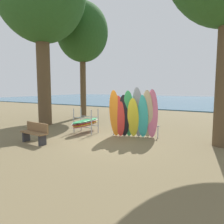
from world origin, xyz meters
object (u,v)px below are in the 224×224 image
object	(u,v)px
tree_mid_behind	(82,33)
leaning_board_pile	(133,115)
board_storage_rack	(86,123)
park_bench	(35,132)

from	to	relation	value
tree_mid_behind	leaning_board_pile	world-z (taller)	tree_mid_behind
tree_mid_behind	board_storage_rack	size ratio (longest dim) A/B	4.12
board_storage_rack	leaning_board_pile	bearing A→B (deg)	4.14
leaning_board_pile	board_storage_rack	distance (m)	2.66
tree_mid_behind	park_bench	distance (m)	10.18
park_bench	tree_mid_behind	bearing A→B (deg)	113.03
leaning_board_pile	tree_mid_behind	bearing A→B (deg)	144.01
leaning_board_pile	board_storage_rack	world-z (taller)	leaning_board_pile
tree_mid_behind	leaning_board_pile	distance (m)	9.57
board_storage_rack	park_bench	bearing A→B (deg)	-101.99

